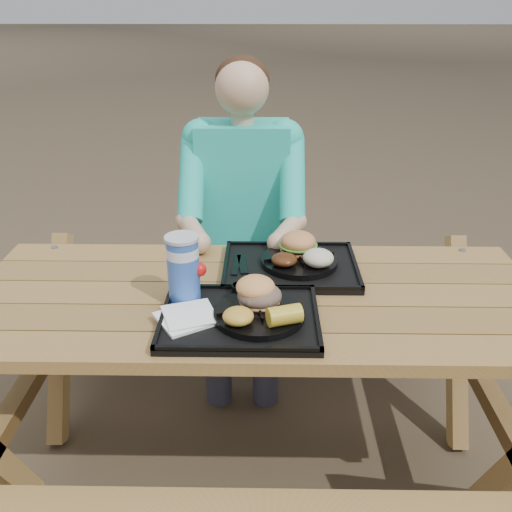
{
  "coord_description": "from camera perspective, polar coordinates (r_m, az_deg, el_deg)",
  "views": [
    {
      "loc": [
        0.03,
        -1.57,
        1.62
      ],
      "look_at": [
        0.0,
        0.0,
        0.88
      ],
      "focal_mm": 40.0,
      "sensor_mm": 36.0,
      "label": 1
    }
  ],
  "objects": [
    {
      "name": "potato_salad",
      "position": [
        1.88,
        6.25,
        -0.18
      ],
      "size": [
        0.1,
        0.1,
        0.06
      ],
      "primitive_type": "ellipsoid",
      "color": "beige",
      "rests_on": "plate_far"
    },
    {
      "name": "burger",
      "position": [
        1.96,
        4.26,
        1.9
      ],
      "size": [
        0.12,
        0.12,
        0.11
      ],
      "primitive_type": null,
      "color": "#D1824A",
      "rests_on": "plate_far"
    },
    {
      "name": "plate_far",
      "position": [
        1.94,
        4.34,
        -0.5
      ],
      "size": [
        0.26,
        0.26,
        0.02
      ],
      "primitive_type": "cylinder",
      "color": "black",
      "rests_on": "tray_far"
    },
    {
      "name": "picnic_table",
      "position": [
        2.0,
        0.0,
        -13.21
      ],
      "size": [
        1.8,
        1.49,
        0.75
      ],
      "primitive_type": null,
      "color": "#999999",
      "rests_on": "ground"
    },
    {
      "name": "mac_cheese",
      "position": [
        1.56,
        -1.79,
        -6.03
      ],
      "size": [
        0.09,
        0.09,
        0.04
      ],
      "primitive_type": "ellipsoid",
      "color": "gold",
      "rests_on": "plate_near"
    },
    {
      "name": "condiment_mustard",
      "position": [
        1.74,
        0.26,
        -3.44
      ],
      "size": [
        0.05,
        0.05,
        0.03
      ],
      "primitive_type": "cylinder",
      "color": "yellow",
      "rests_on": "tray_near"
    },
    {
      "name": "cutlery_far",
      "position": [
        1.93,
        -1.36,
        -0.78
      ],
      "size": [
        0.05,
        0.15,
        0.01
      ],
      "primitive_type": "cube",
      "rotation": [
        0.0,
        0.0,
        0.13
      ],
      "color": "black",
      "rests_on": "tray_far"
    },
    {
      "name": "sandwich",
      "position": [
        1.63,
        0.36,
        -2.84
      ],
      "size": [
        0.12,
        0.12,
        0.12
      ],
      "primitive_type": null,
      "color": "#E69B51",
      "rests_on": "plate_near"
    },
    {
      "name": "ground",
      "position": [
        2.25,
        0.0,
        -20.71
      ],
      "size": [
        60.0,
        60.0,
        0.0
      ],
      "primitive_type": "plane",
      "color": "#999999",
      "rests_on": "ground"
    },
    {
      "name": "condiment_bbq",
      "position": [
        1.75,
        -1.64,
        -3.31
      ],
      "size": [
        0.05,
        0.05,
        0.03
      ],
      "primitive_type": "cylinder",
      "color": "black",
      "rests_on": "tray_near"
    },
    {
      "name": "corn_cob",
      "position": [
        1.55,
        2.87,
        -5.94
      ],
      "size": [
        0.12,
        0.12,
        0.05
      ],
      "primitive_type": null,
      "rotation": [
        0.0,
        0.0,
        0.32
      ],
      "color": "gold",
      "rests_on": "plate_near"
    },
    {
      "name": "plate_near",
      "position": [
        1.63,
        0.31,
        -5.83
      ],
      "size": [
        0.26,
        0.26,
        0.02
      ],
      "primitive_type": "cylinder",
      "color": "black",
      "rests_on": "tray_near"
    },
    {
      "name": "napkin_stack",
      "position": [
        1.63,
        -7.06,
        -6.11
      ],
      "size": [
        0.2,
        0.2,
        0.02
      ],
      "primitive_type": "cube",
      "rotation": [
        0.0,
        0.0,
        0.56
      ],
      "color": "white",
      "rests_on": "tray_near"
    },
    {
      "name": "diner",
      "position": [
        2.48,
        -1.25,
        1.94
      ],
      "size": [
        0.48,
        0.84,
        1.28
      ],
      "primitive_type": null,
      "color": "#1A8FB9",
      "rests_on": "ground"
    },
    {
      "name": "soda_cup",
      "position": [
        1.7,
        -7.28,
        -1.33
      ],
      "size": [
        0.1,
        0.1,
        0.19
      ],
      "primitive_type": "cylinder",
      "color": "#1645A8",
      "rests_on": "tray_near"
    },
    {
      "name": "tray_far",
      "position": [
        1.94,
        3.45,
        -1.16
      ],
      "size": [
        0.45,
        0.35,
        0.02
      ],
      "primitive_type": "cube",
      "color": "black",
      "rests_on": "picnic_table"
    },
    {
      "name": "baked_beans",
      "position": [
        1.88,
        2.84,
        -0.37
      ],
      "size": [
        0.09,
        0.09,
        0.04
      ],
      "primitive_type": "ellipsoid",
      "color": "#49220E",
      "rests_on": "plate_far"
    },
    {
      "name": "tray_near",
      "position": [
        1.64,
        -1.62,
        -6.32
      ],
      "size": [
        0.45,
        0.35,
        0.02
      ],
      "primitive_type": "cube",
      "color": "black",
      "rests_on": "picnic_table"
    }
  ]
}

